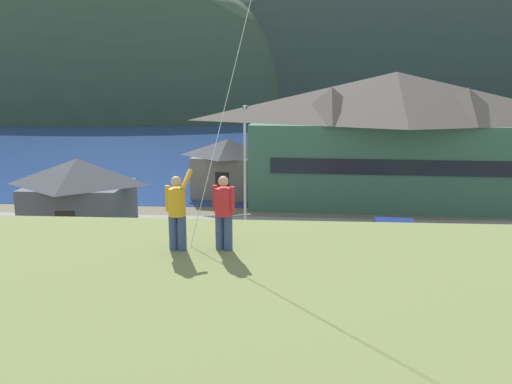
{
  "coord_description": "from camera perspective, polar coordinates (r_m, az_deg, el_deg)",
  "views": [
    {
      "loc": [
        2.21,
        -21.52,
        9.66
      ],
      "look_at": [
        0.12,
        9.0,
        3.16
      ],
      "focal_mm": 37.72,
      "sensor_mm": 36.0,
      "label": 1
    }
  ],
  "objects": [
    {
      "name": "person_kite_flyer",
      "position": [
        12.46,
        -8.38,
        -1.9
      ],
      "size": [
        0.59,
        0.62,
        1.86
      ],
      "color": "#384770",
      "rests_on": "grassy_hill_foreground"
    },
    {
      "name": "parked_car_back_row_left",
      "position": [
        29.33,
        -10.88,
        -5.27
      ],
      "size": [
        4.33,
        2.32,
        1.82
      ],
      "color": "#236633",
      "rests_on": "parking_lot_pad"
    },
    {
      "name": "person_companion",
      "position": [
        12.36,
        -3.45,
        -1.97
      ],
      "size": [
        0.52,
        0.4,
        1.74
      ],
      "color": "#384770",
      "rests_on": "grassy_hill_foreground"
    },
    {
      "name": "ground_plane",
      "position": [
        23.69,
        -1.82,
        -12.07
      ],
      "size": [
        600.0,
        600.0,
        0.0
      ],
      "primitive_type": "plane",
      "color": "#66604C"
    },
    {
      "name": "far_hill_west_ridge",
      "position": [
        142.1,
        -16.7,
        7.6
      ],
      "size": [
        113.97,
        52.28,
        72.05
      ],
      "primitive_type": "ellipsoid",
      "color": "#334733",
      "rests_on": "ground"
    },
    {
      "name": "bay_water",
      "position": [
        82.11,
        2.37,
        5.24
      ],
      "size": [
        360.0,
        84.0,
        0.03
      ],
      "primitive_type": "cube",
      "color": "navy",
      "rests_on": "ground"
    },
    {
      "name": "parking_lot_pad",
      "position": [
        28.29,
        -0.8,
        -7.86
      ],
      "size": [
        40.0,
        20.0,
        0.1
      ],
      "primitive_type": "cube",
      "color": "gray",
      "rests_on": "ground"
    },
    {
      "name": "harbor_lodge",
      "position": [
        43.01,
        14.42,
        5.91
      ],
      "size": [
        23.35,
        10.05,
        10.12
      ],
      "color": "#38604C",
      "rests_on": "ground"
    },
    {
      "name": "parked_car_front_row_red",
      "position": [
        31.42,
        25.23,
        -5.06
      ],
      "size": [
        4.25,
        2.16,
        1.82
      ],
      "color": "#9EA3A8",
      "rests_on": "parking_lot_pad"
    },
    {
      "name": "parking_light_pole",
      "position": [
        32.59,
        -1.19,
        3.1
      ],
      "size": [
        0.24,
        0.78,
        7.95
      ],
      "color": "#ADADB2",
      "rests_on": "parking_lot_pad"
    },
    {
      "name": "moored_boat_wharfside",
      "position": [
        51.85,
        -0.18,
        2.07
      ],
      "size": [
        2.8,
        6.65,
        2.16
      ],
      "color": "navy",
      "rests_on": "ground"
    },
    {
      "name": "parked_car_front_row_silver",
      "position": [
        24.2,
        12.73,
        -9.11
      ],
      "size": [
        4.23,
        2.11,
        1.82
      ],
      "color": "red",
      "rests_on": "parking_lot_pad"
    },
    {
      "name": "far_hill_east_peak",
      "position": [
        144.93,
        12.3,
        7.9
      ],
      "size": [
        119.18,
        54.72,
        78.07
      ],
      "primitive_type": "ellipsoid",
      "color": "#2D3D33",
      "rests_on": "ground"
    },
    {
      "name": "parked_car_back_row_right",
      "position": [
        30.93,
        14.6,
        -4.53
      ],
      "size": [
        4.34,
        2.34,
        1.82
      ],
      "color": "navy",
      "rests_on": "parking_lot_pad"
    },
    {
      "name": "parked_car_front_row_end",
      "position": [
        24.93,
        -21.34,
        -9.03
      ],
      "size": [
        4.32,
        2.3,
        1.82
      ],
      "color": "#9EA3A8",
      "rests_on": "parking_lot_pad"
    },
    {
      "name": "wharf_dock",
      "position": [
        54.26,
        3.57,
        2.09
      ],
      "size": [
        3.2,
        12.18,
        0.7
      ],
      "color": "#70604C",
      "rests_on": "ground"
    },
    {
      "name": "storage_shed_near_lot",
      "position": [
        33.27,
        -18.21,
        -0.79
      ],
      "size": [
        6.14,
        4.87,
        5.1
      ],
      "color": "#474C56",
      "rests_on": "ground"
    },
    {
      "name": "storage_shed_waterside",
      "position": [
        44.42,
        -2.97,
        2.67
      ],
      "size": [
        6.33,
        5.09,
        4.78
      ],
      "color": "#756B5B",
      "rests_on": "ground"
    }
  ]
}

